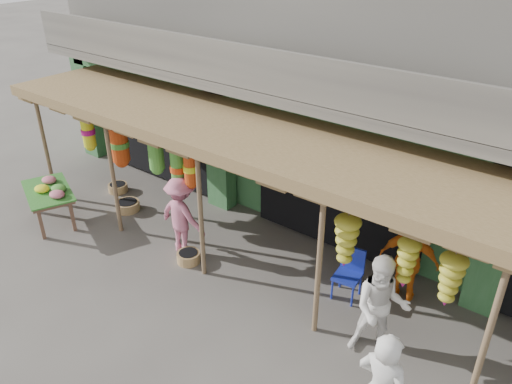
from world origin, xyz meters
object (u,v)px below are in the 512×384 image
Objects in this scene: blue_chair at (350,270)px; flower_table at (49,192)px; person_shopper at (182,215)px; person_right at (381,307)px; person_vendor at (409,260)px.

flower_table is at bearing -170.84° from blue_chair.
person_shopper is (3.16, 0.97, 0.09)m from flower_table.
blue_chair is 0.56× the size of person_shopper.
person_shopper is (-3.33, -0.84, 0.32)m from blue_chair.
person_right reaches higher than blue_chair.
flower_table is 1.01× the size of person_right.
person_vendor is 4.39m from person_shopper.
person_shopper is at bearing 150.94° from person_right.
person_shopper reaches higher than blue_chair.
person_right is at bearing 85.47° from person_vendor.
person_right is 4.34m from person_shopper.
person_right is at bearing 28.82° from flower_table.
person_vendor is at bearing 68.47° from person_right.
person_right is (1.01, -0.95, 0.36)m from blue_chair.
person_right is at bearing -49.78° from blue_chair.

